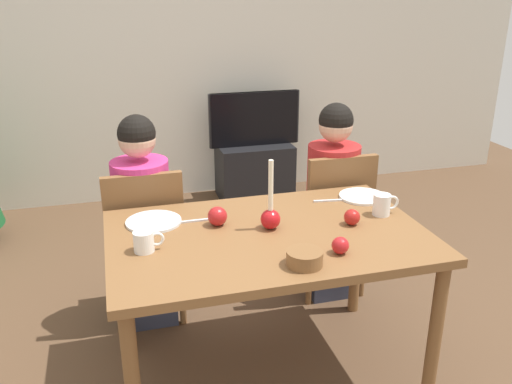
# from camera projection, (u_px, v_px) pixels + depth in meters

# --- Properties ---
(ground_plane) EXTENTS (7.68, 7.68, 0.00)m
(ground_plane) POSITION_uv_depth(u_px,v_px,m) (267.00, 371.00, 2.66)
(ground_plane) COLOR brown
(back_wall) EXTENTS (6.40, 0.10, 2.60)m
(back_wall) POSITION_uv_depth(u_px,v_px,m) (179.00, 46.00, 4.54)
(back_wall) COLOR beige
(back_wall) RESTS_ON ground
(dining_table) EXTENTS (1.40, 0.90, 0.75)m
(dining_table) POSITION_uv_depth(u_px,v_px,m) (268.00, 250.00, 2.42)
(dining_table) COLOR brown
(dining_table) RESTS_ON ground
(chair_left) EXTENTS (0.40, 0.40, 0.90)m
(chair_left) POSITION_uv_depth(u_px,v_px,m) (145.00, 237.00, 2.90)
(chair_left) COLOR brown
(chair_left) RESTS_ON ground
(chair_right) EXTENTS (0.40, 0.40, 0.90)m
(chair_right) POSITION_uv_depth(u_px,v_px,m) (333.00, 216.00, 3.17)
(chair_right) COLOR brown
(chair_right) RESTS_ON ground
(person_left_child) EXTENTS (0.30, 0.30, 1.17)m
(person_left_child) POSITION_uv_depth(u_px,v_px,m) (144.00, 225.00, 2.90)
(person_left_child) COLOR #33384C
(person_left_child) RESTS_ON ground
(person_right_child) EXTENTS (0.30, 0.30, 1.17)m
(person_right_child) POSITION_uv_depth(u_px,v_px,m) (332.00, 205.00, 3.18)
(person_right_child) COLOR #33384C
(person_right_child) RESTS_ON ground
(tv_stand) EXTENTS (0.64, 0.40, 0.48)m
(tv_stand) POSITION_uv_depth(u_px,v_px,m) (255.00, 171.00, 4.79)
(tv_stand) COLOR black
(tv_stand) RESTS_ON ground
(tv) EXTENTS (0.79, 0.05, 0.46)m
(tv) POSITION_uv_depth(u_px,v_px,m) (254.00, 119.00, 4.62)
(tv) COLOR black
(tv) RESTS_ON tv_stand
(candle_centerpiece) EXTENTS (0.09, 0.09, 0.32)m
(candle_centerpiece) POSITION_uv_depth(u_px,v_px,m) (270.00, 215.00, 2.41)
(candle_centerpiece) COLOR red
(candle_centerpiece) RESTS_ON dining_table
(plate_left) EXTENTS (0.25, 0.25, 0.01)m
(plate_left) POSITION_uv_depth(u_px,v_px,m) (154.00, 222.00, 2.49)
(plate_left) COLOR silver
(plate_left) RESTS_ON dining_table
(plate_right) EXTENTS (0.24, 0.24, 0.01)m
(plate_right) POSITION_uv_depth(u_px,v_px,m) (363.00, 196.00, 2.79)
(plate_right) COLOR white
(plate_right) RESTS_ON dining_table
(mug_left) EXTENTS (0.13, 0.08, 0.09)m
(mug_left) POSITION_uv_depth(u_px,v_px,m) (145.00, 241.00, 2.21)
(mug_left) COLOR white
(mug_left) RESTS_ON dining_table
(mug_right) EXTENTS (0.13, 0.08, 0.10)m
(mug_right) POSITION_uv_depth(u_px,v_px,m) (382.00, 205.00, 2.56)
(mug_right) COLOR white
(mug_right) RESTS_ON dining_table
(fork_left) EXTENTS (0.18, 0.01, 0.01)m
(fork_left) POSITION_uv_depth(u_px,v_px,m) (190.00, 221.00, 2.50)
(fork_left) COLOR silver
(fork_left) RESTS_ON dining_table
(fork_right) EXTENTS (0.18, 0.04, 0.01)m
(fork_right) POSITION_uv_depth(u_px,v_px,m) (331.00, 200.00, 2.74)
(fork_right) COLOR silver
(fork_right) RESTS_ON dining_table
(bowl_walnuts) EXTENTS (0.14, 0.14, 0.06)m
(bowl_walnuts) POSITION_uv_depth(u_px,v_px,m) (305.00, 258.00, 2.10)
(bowl_walnuts) COLOR brown
(bowl_walnuts) RESTS_ON dining_table
(apple_near_candle) EXTENTS (0.07, 0.07, 0.07)m
(apple_near_candle) POSITION_uv_depth(u_px,v_px,m) (340.00, 245.00, 2.20)
(apple_near_candle) COLOR red
(apple_near_candle) RESTS_ON dining_table
(apple_by_left_plate) EXTENTS (0.09, 0.09, 0.09)m
(apple_by_left_plate) POSITION_uv_depth(u_px,v_px,m) (217.00, 216.00, 2.45)
(apple_by_left_plate) COLOR #AF1C1D
(apple_by_left_plate) RESTS_ON dining_table
(apple_by_right_mug) EXTENTS (0.07, 0.07, 0.07)m
(apple_by_right_mug) POSITION_uv_depth(u_px,v_px,m) (352.00, 217.00, 2.46)
(apple_by_right_mug) COLOR #AB1C18
(apple_by_right_mug) RESTS_ON dining_table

